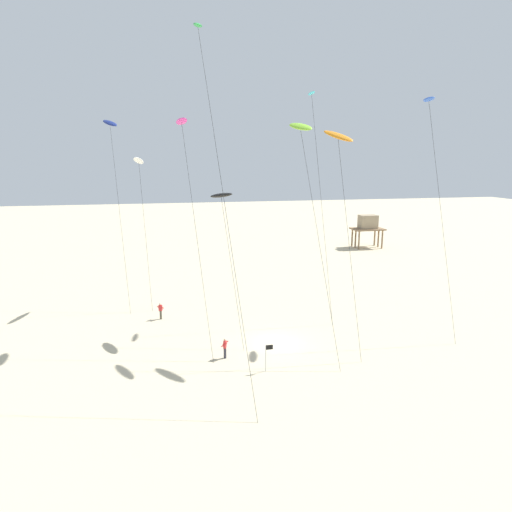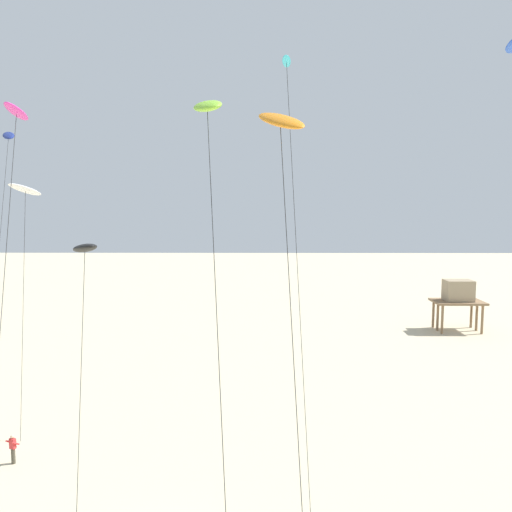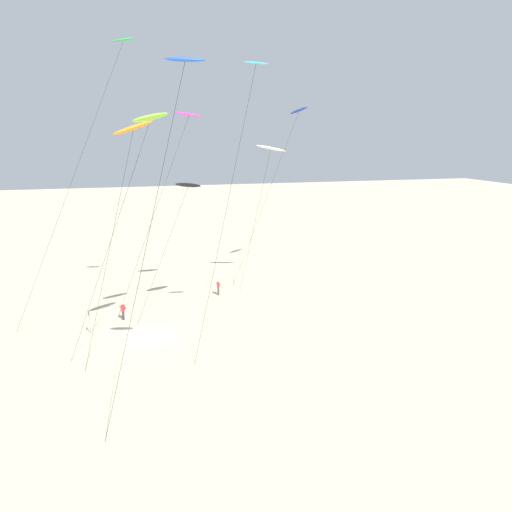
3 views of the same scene
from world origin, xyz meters
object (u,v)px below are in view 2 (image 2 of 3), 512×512
Objects in this scene: kite_magenta at (16,116)px; stilt_house at (458,295)px; kite_white at (25,191)px; kite_cyan at (288,83)px; kite_navy at (8,138)px; kite_lime at (207,109)px; kite_flyer_nearest at (13,448)px; kite_orange at (280,123)px; kite_black at (85,249)px.

kite_magenta reaches higher than stilt_house.
kite_white is 45.93m from stilt_house.
kite_white is at bearing 158.96° from kite_cyan.
kite_cyan is 22.53m from kite_navy.
kite_lime is (13.39, -13.43, 2.70)m from kite_white.
kite_lime is 0.93× the size of kite_navy.
kite_white is at bearing 104.32° from kite_flyer_nearest.
kite_white is 19.16m from kite_lime.
kite_orange reaches higher than kite_flyer_nearest.
kite_magenta is at bearing 168.52° from kite_black.
kite_cyan is at bearing -28.21° from kite_navy.
kite_navy is (-19.13, 18.97, 2.09)m from kite_orange.
kite_white is 21.93m from kite_orange.
stilt_house is at bearing 24.96° from kite_navy.
kite_cyan reaches higher than kite_black.
kite_cyan is at bearing 12.74° from kite_magenta.
kite_orange is at bearing -29.06° from kite_black.
kite_black is at bearing -132.70° from stilt_house.
kite_lime reaches higher than stilt_house.
stilt_house is at bearing 54.46° from kite_cyan.
stilt_house is at bearing 43.93° from kite_magenta.
kite_black is 18.85m from kite_navy.
kite_lime is (6.05, -3.49, 5.59)m from kite_black.
kite_cyan reaches higher than kite_white.
kite_orange is 3.10m from kite_lime.
kite_magenta is 10.11m from kite_lime.
kite_cyan is 12.97m from kite_black.
kite_magenta reaches higher than kite_lime.
kite_magenta is at bearing -65.81° from kite_white.
stilt_house is (21.25, 29.74, -16.38)m from kite_cyan.
kite_cyan is 40.05m from stilt_house.
kite_white is 9.52× the size of kite_flyer_nearest.
kite_white is 0.73× the size of kite_cyan.
kite_white is 15.75m from kite_flyer_nearest.
kite_navy is at bearing 126.37° from kite_black.
kite_orange is 23.42m from kite_flyer_nearest.
kite_lime reaches higher than kite_orange.
kite_navy is at bearing 133.05° from kite_lime.
kite_magenta reaches higher than kite_orange.
kite_navy is 47.75m from stilt_house.
kite_orange reaches higher than kite_black.
kite_magenta is at bearing 155.83° from kite_lime.
kite_white is at bearing 137.38° from kite_orange.
kite_black is at bearing -53.54° from kite_white.
kite_magenta is at bearing -167.26° from kite_cyan.
kite_flyer_nearest is at bearing 179.23° from kite_cyan.
kite_orange is at bearing -42.62° from kite_white.
kite_cyan reaches higher than kite_orange.
kite_white reaches higher than stilt_house.
kite_flyer_nearest is (-5.75, 3.69, -11.47)m from kite_black.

